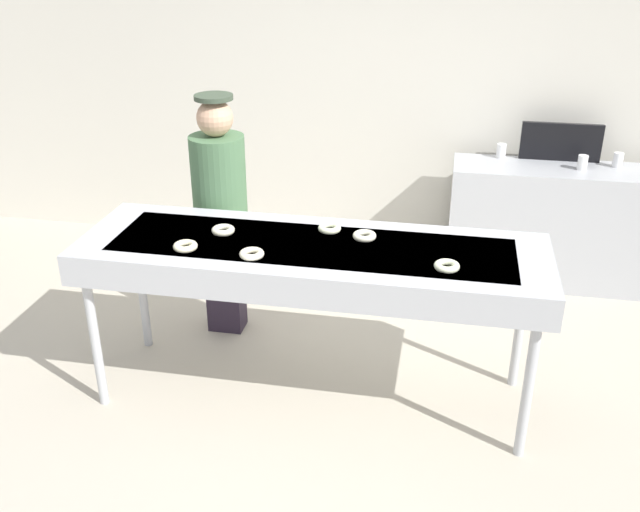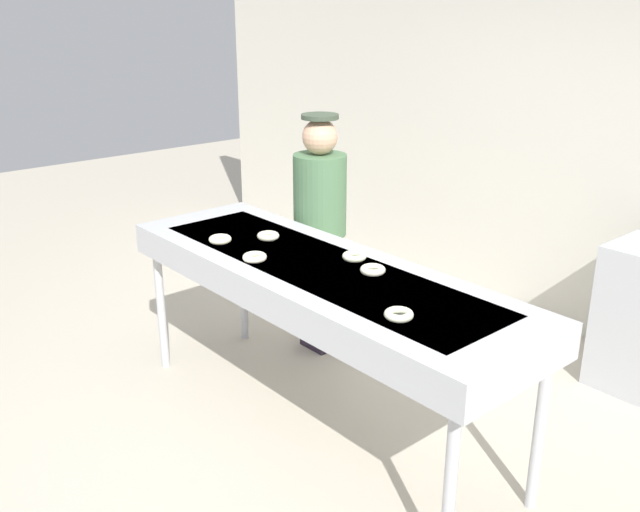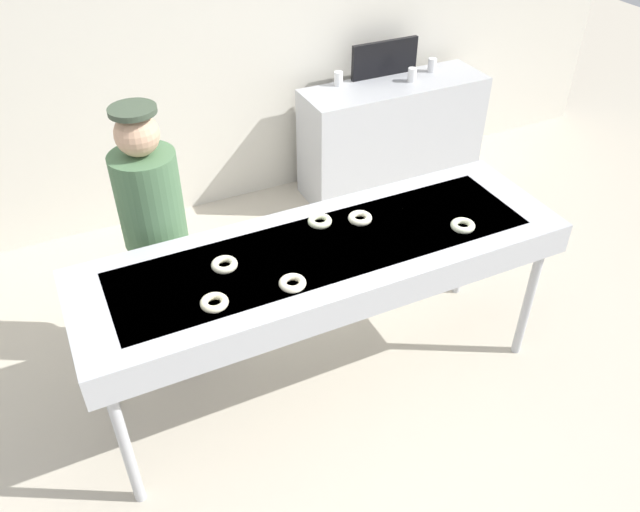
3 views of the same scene
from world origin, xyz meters
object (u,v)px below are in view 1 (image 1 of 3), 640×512
Objects in this scene: fryer_conveyor at (312,259)px; worker_baker at (220,201)px; sugar_donut_0 at (185,246)px; sugar_donut_4 at (447,266)px; paper_cup_0 at (501,151)px; sugar_donut_1 at (364,236)px; paper_cup_2 at (618,160)px; sugar_donut_3 at (330,228)px; sugar_donut_2 at (223,230)px; sugar_donut_5 at (252,254)px; paper_cup_1 at (583,163)px; prep_counter at (552,226)px; menu_display at (561,142)px.

fryer_conveyor is 1.00m from worker_baker.
sugar_donut_0 is 0.86m from worker_baker.
sugar_donut_4 is at bearing 166.81° from worker_baker.
fryer_conveyor is 1.58× the size of worker_baker.
paper_cup_0 is (1.78, 2.23, -0.02)m from sugar_donut_0.
sugar_donut_1 is 1.20× the size of paper_cup_2.
sugar_donut_3 is (0.74, 0.40, 0.00)m from sugar_donut_0.
sugar_donut_2 is 1.20× the size of paper_cup_2.
paper_cup_0 is at bearing 61.39° from fryer_conveyor.
paper_cup_2 reaches higher than sugar_donut_2.
paper_cup_1 is (1.99, 2.07, -0.02)m from sugar_donut_5.
sugar_donut_0 reaches higher than fryer_conveyor.
sugar_donut_1 is 0.23m from sugar_donut_3.
sugar_donut_0 is at bearing 111.34° from worker_baker.
sugar_donut_2 is at bearing -174.84° from sugar_donut_1.
sugar_donut_1 is 1.20× the size of paper_cup_0.
sugar_donut_2 is 3.15m from paper_cup_2.
sugar_donut_4 is at bearing -12.87° from fryer_conveyor.
sugar_donut_2 is 2.86m from paper_cup_1.
prep_counter is 14.31× the size of paper_cup_1.
menu_display reaches higher than sugar_donut_3.
worker_baker reaches higher than fryer_conveyor.
paper_cup_1 is (1.64, 1.64, -0.02)m from sugar_donut_3.
sugar_donut_3 is (0.60, 0.14, 0.00)m from sugar_donut_2.
paper_cup_1 is (0.59, -0.19, 0.00)m from paper_cup_0.
sugar_donut_3 is 2.29m from prep_counter.
sugar_donut_1 and sugar_donut_2 have the same top height.
sugar_donut_3 is 0.78m from sugar_donut_4.
paper_cup_0 reaches higher than sugar_donut_3.
sugar_donut_3 and sugar_donut_5 have the same top height.
paper_cup_0 is (1.87, 1.38, 0.04)m from worker_baker.
sugar_donut_1 is at bearing -132.81° from paper_cup_2.
sugar_donut_1 is 1.00× the size of sugar_donut_3.
menu_display is (2.09, 2.00, 0.07)m from sugar_donut_2.
sugar_donut_3 is 0.94m from worker_baker.
sugar_donut_1 is at bearing 5.16° from sugar_donut_2.
paper_cup_0 is 0.62m from paper_cup_1.
menu_display is (0.00, 0.20, 0.62)m from prep_counter.
prep_counter is 0.55m from paper_cup_1.
paper_cup_1 is 0.18× the size of menu_display.
sugar_donut_1 is 0.08× the size of prep_counter.
sugar_donut_3 is 1.00× the size of sugar_donut_4.
sugar_donut_4 is (1.29, -0.23, 0.00)m from sugar_donut_2.
menu_display is at bearing 51.24° from sugar_donut_3.
worker_baker reaches higher than sugar_donut_0.
sugar_donut_3 is 1.20× the size of paper_cup_0.
paper_cup_2 is at bearing -12.89° from menu_display.
sugar_donut_2 and sugar_donut_5 have the same top height.
paper_cup_2 reaches higher than fryer_conveyor.
fryer_conveyor is at bearing -118.61° from paper_cup_0.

